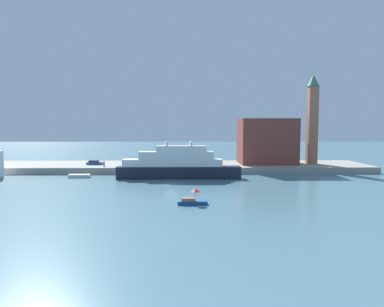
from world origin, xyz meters
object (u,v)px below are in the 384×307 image
(large_yacht, at_px, (177,165))
(parked_car, at_px, (95,163))
(small_motorboat, at_px, (192,200))
(bell_tower, at_px, (312,116))
(work_barge, at_px, (79,176))
(person_figure, at_px, (104,164))
(harbor_building, at_px, (267,141))
(mooring_bollard, at_px, (191,166))

(large_yacht, xyz_separation_m, parked_car, (-23.90, 14.71, -0.91))
(small_motorboat, height_order, bell_tower, bell_tower)
(work_barge, bearing_deg, person_figure, 63.72)
(person_figure, bearing_deg, bell_tower, 6.35)
(bell_tower, distance_m, parked_car, 64.02)
(small_motorboat, bearing_deg, parked_car, 122.33)
(small_motorboat, xyz_separation_m, harbor_building, (22.55, 45.83, 7.47))
(harbor_building, distance_m, parked_car, 50.15)
(large_yacht, relative_size, small_motorboat, 6.18)
(work_barge, distance_m, harbor_building, 53.11)
(bell_tower, xyz_separation_m, person_figure, (-58.80, -6.55, -12.98))
(harbor_building, relative_size, bell_tower, 0.62)
(small_motorboat, relative_size, bell_tower, 0.19)
(large_yacht, relative_size, person_figure, 18.55)
(harbor_building, xyz_separation_m, mooring_bollard, (-22.43, -9.45, -6.24))
(work_barge, bearing_deg, small_motorboat, -47.34)
(small_motorboat, relative_size, parked_car, 1.10)
(work_barge, relative_size, mooring_bollard, 8.35)
(work_barge, bearing_deg, large_yacht, -3.81)
(small_motorboat, height_order, mooring_bollard, small_motorboat)
(harbor_building, bearing_deg, small_motorboat, -116.20)
(work_barge, distance_m, person_figure, 9.56)
(work_barge, bearing_deg, mooring_bollard, 13.40)
(small_motorboat, xyz_separation_m, mooring_bollard, (0.12, 36.38, 1.23))
(work_barge, xyz_separation_m, person_figure, (4.13, 8.37, 2.07))
(harbor_building, relative_size, person_figure, 9.84)
(harbor_building, bearing_deg, mooring_bollard, -157.15)
(parked_car, bearing_deg, bell_tower, 1.66)
(bell_tower, bearing_deg, harbor_building, 175.10)
(large_yacht, distance_m, mooring_bollard, 8.93)
(mooring_bollard, bearing_deg, parked_car, 166.54)
(large_yacht, xyz_separation_m, bell_tower, (38.71, 16.53, 12.29))
(small_motorboat, xyz_separation_m, bell_tower, (35.47, 44.72, 14.65))
(small_motorboat, height_order, work_barge, small_motorboat)
(small_motorboat, height_order, parked_car, parked_car)
(large_yacht, height_order, parked_car, large_yacht)
(bell_tower, bearing_deg, mooring_bollard, -166.72)
(work_barge, height_order, bell_tower, bell_tower)
(work_barge, bearing_deg, harbor_building, 17.77)
(work_barge, relative_size, parked_car, 1.18)
(bell_tower, distance_m, person_figure, 60.57)
(bell_tower, relative_size, person_figure, 15.87)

